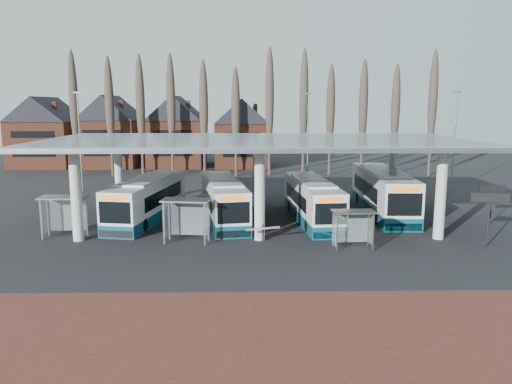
{
  "coord_description": "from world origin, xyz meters",
  "views": [
    {
      "loc": [
        -0.85,
        -29.72,
        8.88
      ],
      "look_at": [
        -0.16,
        7.0,
        2.44
      ],
      "focal_mm": 35.0,
      "sensor_mm": 36.0,
      "label": 1
    }
  ],
  "objects_px": {
    "bus_0": "(147,200)",
    "shelter_0": "(64,207)",
    "bus_3": "(382,193)",
    "bus_2": "(312,201)",
    "shelter_1": "(187,211)",
    "shelter_2": "(353,221)",
    "bus_1": "(223,200)"
  },
  "relations": [
    {
      "from": "bus_3",
      "to": "shelter_0",
      "type": "xyz_separation_m",
      "value": [
        -23.57,
        -7.26,
        0.35
      ]
    },
    {
      "from": "shelter_1",
      "to": "bus_2",
      "type": "bearing_deg",
      "value": 41.39
    },
    {
      "from": "bus_2",
      "to": "shelter_1",
      "type": "bearing_deg",
      "value": -150.84
    },
    {
      "from": "bus_1",
      "to": "bus_0",
      "type": "bearing_deg",
      "value": 168.67
    },
    {
      "from": "bus_3",
      "to": "shelter_2",
      "type": "bearing_deg",
      "value": -112.27
    },
    {
      "from": "bus_1",
      "to": "bus_2",
      "type": "distance_m",
      "value": 6.91
    },
    {
      "from": "bus_0",
      "to": "bus_2",
      "type": "relative_size",
      "value": 1.04
    },
    {
      "from": "bus_2",
      "to": "bus_0",
      "type": "bearing_deg",
      "value": 172.81
    },
    {
      "from": "bus_0",
      "to": "bus_3",
      "type": "distance_m",
      "value": 19.13
    },
    {
      "from": "shelter_1",
      "to": "bus_0",
      "type": "bearing_deg",
      "value": 127.79
    },
    {
      "from": "shelter_0",
      "to": "shelter_2",
      "type": "relative_size",
      "value": 1.14
    },
    {
      "from": "bus_0",
      "to": "bus_1",
      "type": "distance_m",
      "value": 5.92
    },
    {
      "from": "shelter_0",
      "to": "shelter_1",
      "type": "bearing_deg",
      "value": -10.48
    },
    {
      "from": "bus_2",
      "to": "bus_3",
      "type": "xyz_separation_m",
      "value": [
        6.19,
        2.62,
        0.2
      ]
    },
    {
      "from": "bus_1",
      "to": "shelter_1",
      "type": "height_order",
      "value": "bus_1"
    },
    {
      "from": "bus_3",
      "to": "shelter_0",
      "type": "bearing_deg",
      "value": -160.94
    },
    {
      "from": "shelter_1",
      "to": "shelter_2",
      "type": "distance_m",
      "value": 10.63
    },
    {
      "from": "bus_0",
      "to": "bus_3",
      "type": "relative_size",
      "value": 0.92
    },
    {
      "from": "bus_1",
      "to": "bus_3",
      "type": "xyz_separation_m",
      "value": [
        13.1,
        2.28,
        0.18
      ]
    },
    {
      "from": "bus_2",
      "to": "shelter_0",
      "type": "bearing_deg",
      "value": -169.88
    },
    {
      "from": "bus_3",
      "to": "shelter_1",
      "type": "bearing_deg",
      "value": -148.31
    },
    {
      "from": "bus_2",
      "to": "shelter_2",
      "type": "bearing_deg",
      "value": -83.81
    },
    {
      "from": "shelter_1",
      "to": "bus_1",
      "type": "bearing_deg",
      "value": 79.51
    },
    {
      "from": "bus_2",
      "to": "shelter_0",
      "type": "xyz_separation_m",
      "value": [
        -17.38,
        -4.65,
        0.55
      ]
    },
    {
      "from": "bus_3",
      "to": "shelter_2",
      "type": "relative_size",
      "value": 4.88
    },
    {
      "from": "bus_0",
      "to": "bus_2",
      "type": "distance_m",
      "value": 12.83
    },
    {
      "from": "bus_2",
      "to": "shelter_2",
      "type": "distance_m",
      "value": 7.94
    },
    {
      "from": "bus_2",
      "to": "bus_3",
      "type": "bearing_deg",
      "value": 18.07
    },
    {
      "from": "bus_3",
      "to": "shelter_0",
      "type": "height_order",
      "value": "bus_3"
    },
    {
      "from": "bus_0",
      "to": "shelter_2",
      "type": "xyz_separation_m",
      "value": [
        14.34,
        -8.31,
        0.22
      ]
    },
    {
      "from": "bus_3",
      "to": "bus_2",
      "type": "bearing_deg",
      "value": -155.15
    },
    {
      "from": "bus_0",
      "to": "shelter_0",
      "type": "bearing_deg",
      "value": -121.77
    }
  ]
}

